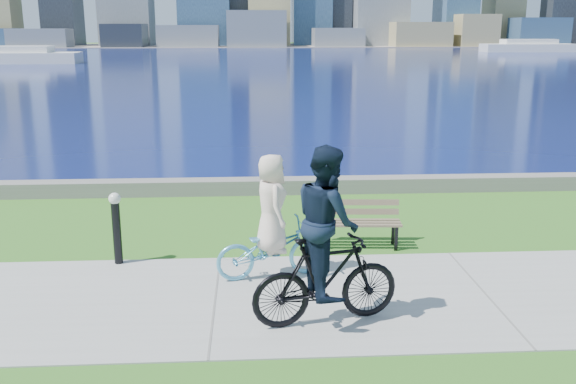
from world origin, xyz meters
name	(u,v)px	position (x,y,z in m)	size (l,w,h in m)	color
ground	(485,294)	(0.00, 0.00, 0.00)	(320.00, 320.00, 0.00)	#2B6119
concrete_path	(485,294)	(0.00, 0.00, 0.01)	(80.00, 3.50, 0.02)	gray
seawall	(394,184)	(0.00, 6.20, 0.17)	(90.00, 0.50, 0.35)	slate
bay_water	(276,59)	(0.00, 72.00, 0.00)	(320.00, 131.00, 0.01)	#0C174E
far_shore	(264,45)	(0.00, 130.00, 0.06)	(320.00, 30.00, 0.12)	gray
ferry_near	(15,56)	(-28.73, 63.91, 0.77)	(13.68, 3.91, 1.86)	silver
ferry_far	(528,47)	(40.86, 92.75, 0.82)	(14.54, 4.15, 1.97)	silver
park_bench	(356,219)	(-1.57, 2.31, 0.50)	(1.62, 0.65, 0.82)	black
bollard_lamp	(116,224)	(-5.69, 1.61, 0.71)	(0.20, 0.20, 1.24)	black
cyclist_woman	(271,233)	(-3.14, 0.85, 0.75)	(0.98, 1.86, 1.97)	#56ABD1
cyclist_man	(326,251)	(-2.49, -0.81, 1.03)	(1.00, 2.09, 2.41)	black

